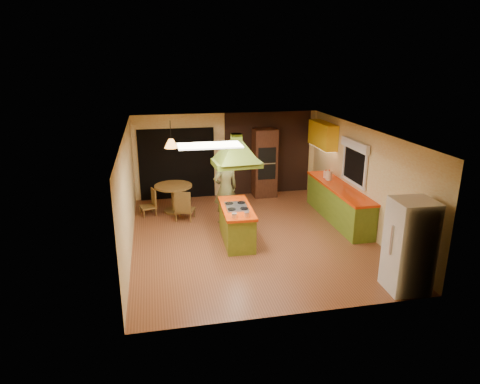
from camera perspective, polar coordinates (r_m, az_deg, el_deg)
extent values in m
plane|color=brown|center=(10.21, 1.49, -5.95)|extent=(6.50, 6.50, 0.00)
plane|color=beige|center=(12.85, -1.72, 4.96)|extent=(5.50, 0.00, 5.50)
plane|color=beige|center=(6.85, 7.73, -7.10)|extent=(5.50, 0.00, 5.50)
plane|color=beige|center=(9.55, -14.74, -0.22)|extent=(0.00, 6.50, 6.50)
plane|color=beige|center=(10.71, 16.05, 1.61)|extent=(0.00, 6.50, 6.50)
plane|color=silver|center=(9.47, 1.61, 8.02)|extent=(6.50, 6.50, 0.00)
cube|color=#381E14|center=(13.09, 3.71, 5.18)|extent=(2.64, 0.03, 2.50)
cube|color=black|center=(12.71, -8.39, 3.71)|extent=(2.20, 0.03, 2.10)
cube|color=olive|center=(11.33, 12.98, -1.60)|extent=(0.58, 3.00, 0.86)
cube|color=#E53807|center=(11.19, 13.14, 0.62)|extent=(0.62, 3.05, 0.06)
cube|color=yellow|center=(12.42, 10.97, 7.49)|extent=(0.34, 1.40, 0.70)
cube|color=black|center=(10.96, 15.10, 3.69)|extent=(0.03, 1.16, 0.96)
cube|color=white|center=(10.84, 15.06, 6.09)|extent=(0.10, 1.35, 0.22)
cube|color=white|center=(8.12, -4.07, 6.21)|extent=(1.20, 0.60, 0.03)
cube|color=olive|center=(9.83, -0.46, -4.45)|extent=(0.67, 1.61, 0.77)
cube|color=red|center=(9.68, -0.46, -2.16)|extent=(0.73, 1.68, 0.06)
cube|color=silver|center=(9.67, -0.46, -1.95)|extent=(0.51, 0.71, 0.02)
cube|color=#53691A|center=(9.37, -0.48, 3.85)|extent=(1.06, 0.79, 0.12)
pyramid|color=#53691A|center=(9.26, -0.49, 6.89)|extent=(1.06, 0.79, 0.45)
cube|color=#53691A|center=(9.25, -0.49, 7.34)|extent=(0.22, 0.22, 0.14)
imported|color=brown|center=(10.74, -1.93, 0.45)|extent=(0.76, 0.61, 1.81)
cube|color=silver|center=(8.26, 21.66, -6.71)|extent=(0.74, 0.70, 1.73)
cube|color=#4B2718|center=(12.84, 3.27, 3.89)|extent=(0.68, 0.59, 2.05)
cube|color=black|center=(12.49, 3.64, 4.90)|extent=(0.53, 0.03, 0.45)
cube|color=black|center=(12.61, 3.59, 2.69)|extent=(0.53, 0.03, 0.45)
cylinder|color=brown|center=(11.67, -8.89, 0.80)|extent=(1.02, 1.02, 0.05)
cylinder|color=brown|center=(11.78, -8.81, -0.85)|extent=(0.14, 0.14, 0.71)
cylinder|color=brown|center=(11.90, -8.73, -2.47)|extent=(0.57, 0.57, 0.05)
cone|color=#FF9E3F|center=(11.39, -9.17, 6.41)|extent=(0.44, 0.44, 0.23)
cylinder|color=#F1E2C2|center=(11.65, 11.79, 2.17)|extent=(0.21, 0.21, 0.24)
cylinder|color=#F5DFC5|center=(11.85, 11.38, 2.31)|extent=(0.15, 0.15, 0.18)
cylinder|color=beige|center=(11.66, 11.77, 1.95)|extent=(0.14, 0.14, 0.15)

